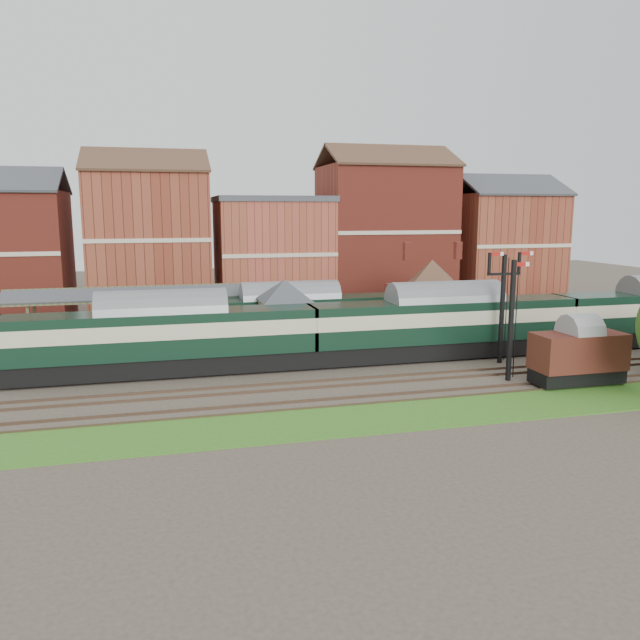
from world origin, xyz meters
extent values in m
plane|color=#473D33|center=(0.00, 0.00, 0.00)|extent=(160.00, 160.00, 0.00)
cube|color=#2D6619|center=(0.00, 16.00, 0.03)|extent=(90.00, 4.50, 0.06)
cube|color=#2D6619|center=(0.00, -12.00, 0.03)|extent=(90.00, 5.00, 0.06)
cube|color=#193823|center=(0.00, 18.00, 0.75)|extent=(90.00, 0.12, 1.50)
cube|color=#2D2D2D|center=(-5.00, 9.75, 0.50)|extent=(55.00, 3.40, 1.00)
cube|color=#627452|center=(-3.00, 3.25, 1.20)|extent=(3.40, 3.20, 2.40)
cube|color=#4A4A2E|center=(-3.00, 3.25, 3.40)|extent=(3.60, 3.40, 2.00)
pyramid|color=#383A3F|center=(-3.00, 3.25, 5.20)|extent=(5.40, 5.40, 1.60)
cube|color=maroon|center=(5.00, 3.25, 1.10)|extent=(3.00, 2.40, 2.20)
cube|color=#4C3323|center=(5.00, 2.60, 2.55)|extent=(3.20, 1.34, 0.79)
cube|color=#4C3323|center=(5.00, 3.90, 2.55)|extent=(3.20, 1.34, 0.79)
cube|color=#9A3527|center=(12.00, 9.75, 2.75)|extent=(8.00, 3.00, 3.50)
pyramid|color=#4C3323|center=(12.00, 9.75, 5.60)|extent=(8.10, 8.10, 2.20)
cube|color=#9A3527|center=(9.50, 9.75, 6.10)|extent=(0.60, 0.60, 1.60)
cube|color=#9A3527|center=(14.50, 9.75, 6.10)|extent=(0.60, 0.60, 1.60)
cube|color=#4A4A2E|center=(-22.00, 8.45, 2.70)|extent=(0.22, 0.22, 3.40)
cube|color=#4A4A2E|center=(0.00, 11.05, 2.70)|extent=(0.22, 0.22, 3.40)
cube|color=#383A3F|center=(-11.00, 8.80, 4.60)|extent=(26.00, 1.99, 0.90)
cube|color=#383A3F|center=(-11.00, 10.70, 4.60)|extent=(26.00, 1.99, 0.90)
cube|color=#4A4A2E|center=(-11.00, 9.75, 4.98)|extent=(26.00, 0.20, 0.20)
cube|color=black|center=(12.00, -2.50, 4.00)|extent=(0.25, 0.25, 8.00)
cube|color=black|center=(12.00, -2.50, 6.60)|extent=(2.60, 0.18, 0.18)
cube|color=#B2140F|center=(11.35, -2.50, 8.05)|extent=(1.10, 0.08, 0.25)
cube|color=#B2140F|center=(13.75, -2.50, 8.05)|extent=(1.10, 0.08, 0.25)
cube|color=black|center=(10.00, -7.00, 4.00)|extent=(0.25, 0.25, 8.00)
cube|color=#B2140F|center=(10.55, -7.00, 7.70)|extent=(1.10, 0.08, 0.25)
cube|color=maroon|center=(-13.00, 25.00, 7.50)|extent=(12.00, 10.00, 15.00)
cube|color=#A34234|center=(0.00, 25.00, 6.00)|extent=(12.00, 10.00, 12.00)
cube|color=#9A3527|center=(13.00, 25.00, 8.00)|extent=(14.00, 10.00, 16.00)
cube|color=maroon|center=(28.00, 25.00, 6.50)|extent=(12.00, 10.00, 13.00)
cube|color=black|center=(-12.04, 0.00, 0.79)|extent=(20.67, 2.89, 1.26)
cube|color=black|center=(-12.04, 0.00, 2.92)|extent=(20.67, 3.21, 2.99)
cube|color=beige|center=(-12.04, 0.00, 3.27)|extent=(20.69, 3.25, 1.03)
cube|color=slate|center=(-12.04, 0.00, 4.58)|extent=(20.67, 3.21, 0.69)
cube|color=black|center=(8.62, 0.00, 0.79)|extent=(20.67, 2.89, 1.26)
cube|color=black|center=(8.62, 0.00, 2.92)|extent=(20.67, 3.21, 2.99)
cube|color=beige|center=(8.62, 0.00, 3.27)|extent=(20.69, 3.25, 1.03)
cube|color=slate|center=(8.62, 0.00, 4.58)|extent=(20.67, 3.21, 0.69)
cube|color=black|center=(-1.94, 6.50, 0.75)|extent=(19.20, 2.69, 1.17)
cube|color=black|center=(-1.94, 6.50, 2.72)|extent=(19.20, 2.99, 2.77)
cube|color=beige|center=(-1.94, 6.50, 3.05)|extent=(19.22, 3.03, 0.96)
cube|color=slate|center=(-1.94, 6.50, 4.27)|extent=(19.20, 2.99, 0.64)
cube|color=black|center=(13.74, -9.00, 0.60)|extent=(5.88, 2.16, 0.88)
cube|color=#4F1A16|center=(13.74, -9.00, 2.22)|extent=(5.88, 2.55, 2.35)
cube|color=gray|center=(13.74, -9.00, 3.51)|extent=(5.88, 2.55, 0.43)
camera|label=1|loc=(-12.07, -42.64, 11.13)|focal=35.00mm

